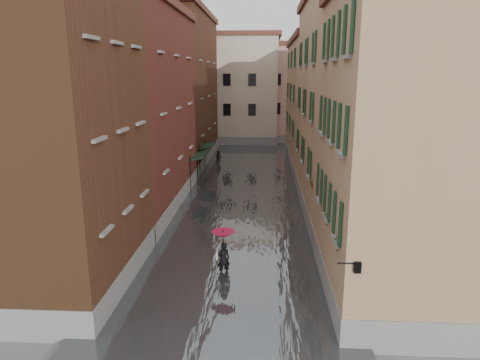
# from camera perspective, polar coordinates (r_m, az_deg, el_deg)

# --- Properties ---
(ground) EXTENTS (120.00, 120.00, 0.00)m
(ground) POSITION_cam_1_polar(r_m,az_deg,el_deg) (20.13, -1.32, -11.56)
(ground) COLOR #5F5F62
(ground) RESTS_ON ground
(floodwater) EXTENTS (10.00, 60.00, 0.20)m
(floodwater) POSITION_cam_1_polar(r_m,az_deg,el_deg) (32.29, 0.50, -1.42)
(floodwater) COLOR #4E5357
(floodwater) RESTS_ON ground
(building_left_near) EXTENTS (6.00, 8.00, 13.00)m
(building_left_near) POSITION_cam_1_polar(r_m,az_deg,el_deg) (18.32, -24.49, 5.91)
(building_left_near) COLOR brown
(building_left_near) RESTS_ON ground
(building_left_mid) EXTENTS (6.00, 14.00, 12.50)m
(building_left_mid) POSITION_cam_1_polar(r_m,az_deg,el_deg) (28.50, -14.25, 8.68)
(building_left_mid) COLOR #5D271D
(building_left_mid) RESTS_ON ground
(building_left_far) EXTENTS (6.00, 16.00, 14.00)m
(building_left_far) POSITION_cam_1_polar(r_m,az_deg,el_deg) (42.98, -8.31, 11.61)
(building_left_far) COLOR brown
(building_left_far) RESTS_ON ground
(building_right_near) EXTENTS (6.00, 8.00, 11.50)m
(building_right_near) POSITION_cam_1_polar(r_m,az_deg,el_deg) (17.27, 21.87, 3.21)
(building_right_near) COLOR #A87B57
(building_right_near) RESTS_ON ground
(building_right_mid) EXTENTS (6.00, 14.00, 13.00)m
(building_right_mid) POSITION_cam_1_polar(r_m,az_deg,el_deg) (27.74, 14.90, 9.02)
(building_right_mid) COLOR tan
(building_right_mid) RESTS_ON ground
(building_right_far) EXTENTS (6.00, 16.00, 11.50)m
(building_right_far) POSITION_cam_1_polar(r_m,az_deg,el_deg) (42.56, 10.85, 9.80)
(building_right_far) COLOR #A87B57
(building_right_far) RESTS_ON ground
(building_end_cream) EXTENTS (12.00, 9.00, 13.00)m
(building_end_cream) POSITION_cam_1_polar(r_m,az_deg,el_deg) (56.32, -1.35, 11.77)
(building_end_cream) COLOR beige
(building_end_cream) RESTS_ON ground
(building_end_pink) EXTENTS (10.00, 9.00, 12.00)m
(building_end_pink) POSITION_cam_1_polar(r_m,az_deg,el_deg) (58.34, 7.83, 11.23)
(building_end_pink) COLOR #CC968F
(building_end_pink) RESTS_ON ground
(awning_near) EXTENTS (1.09, 3.42, 2.80)m
(awning_near) POSITION_cam_1_polar(r_m,az_deg,el_deg) (33.28, -5.40, 3.18)
(awning_near) COLOR black
(awning_near) RESTS_ON ground
(awning_far) EXTENTS (1.09, 3.16, 2.80)m
(awning_far) POSITION_cam_1_polar(r_m,az_deg,el_deg) (37.72, -4.38, 4.47)
(awning_far) COLOR black
(awning_far) RESTS_ON ground
(wall_lantern) EXTENTS (0.71, 0.22, 0.35)m
(wall_lantern) POSITION_cam_1_polar(r_m,az_deg,el_deg) (13.66, 15.27, -11.07)
(wall_lantern) COLOR black
(wall_lantern) RESTS_ON ground
(window_planters) EXTENTS (0.59, 8.70, 0.84)m
(window_planters) POSITION_cam_1_polar(r_m,az_deg,el_deg) (17.91, 11.59, -3.08)
(window_planters) COLOR #955C30
(window_planters) RESTS_ON ground
(pedestrian_main) EXTENTS (1.05, 1.05, 2.06)m
(pedestrian_main) POSITION_cam_1_polar(r_m,az_deg,el_deg) (18.87, -2.24, -8.93)
(pedestrian_main) COLOR black
(pedestrian_main) RESTS_ON ground
(pedestrian_far) EXTENTS (0.81, 0.69, 1.45)m
(pedestrian_far) POSITION_cam_1_polar(r_m,az_deg,el_deg) (41.73, -2.87, 2.98)
(pedestrian_far) COLOR black
(pedestrian_far) RESTS_ON ground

